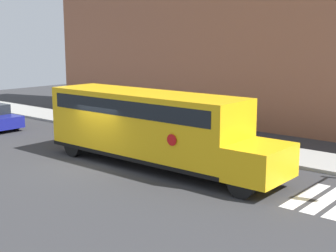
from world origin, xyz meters
name	(u,v)px	position (x,y,z in m)	size (l,w,h in m)	color
ground_plane	(96,165)	(0.00, 0.00, 0.00)	(60.00, 60.00, 0.00)	#333335
sidewalk_strip	(188,139)	(0.00, 6.50, 0.07)	(44.00, 3.00, 0.15)	#9E9E99
building_backdrop	(253,15)	(0.00, 13.00, 6.77)	(32.00, 4.00, 13.54)	#935B42
school_bus	(151,124)	(1.94, 1.41, 1.80)	(11.15, 2.57, 3.14)	yellow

